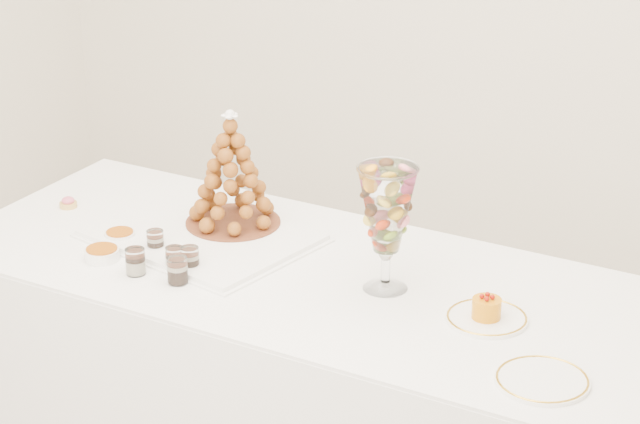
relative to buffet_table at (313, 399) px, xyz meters
The scene contains 15 objects.
buffet_table is the anchor object (origin of this frame).
lace_tray 0.56m from the buffet_table, behind, with size 0.58×0.44×0.02m, color white.
macaron_vase 0.65m from the buffet_table, ahead, with size 0.15×0.15×0.34m.
cake_plate 0.65m from the buffet_table, ahead, with size 0.21×0.21×0.01m, color white.
spare_plate 0.87m from the buffet_table, 19.13° to the right, with size 0.22×0.22×0.01m, color white.
pink_tart 0.96m from the buffet_table, behind, with size 0.05×0.05×0.03m.
verrine_a 0.63m from the buffet_table, 168.59° to the right, with size 0.05×0.05×0.06m, color white.
verrine_b 0.57m from the buffet_table, 154.09° to the right, with size 0.05×0.05×0.07m, color white.
verrine_c 0.54m from the buffet_table, 153.51° to the right, with size 0.05×0.05×0.07m, color white.
verrine_d 0.64m from the buffet_table, 150.93° to the right, with size 0.05×0.05×0.07m, color white.
verrine_e 0.56m from the buffet_table, 141.92° to the right, with size 0.05×0.05×0.07m, color white.
ramekin_back 0.71m from the buffet_table, behind, with size 0.09×0.09×0.03m, color white.
ramekin_front 0.71m from the buffet_table, 160.04° to the right, with size 0.10×0.10×0.03m, color white.
croquembouche 0.69m from the buffet_table, 156.94° to the left, with size 0.28×0.28×0.34m.
mousse_cake 0.67m from the buffet_table, ahead, with size 0.07×0.07×0.06m.
Camera 1 is at (1.47, -2.53, 2.25)m, focal length 70.00 mm.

